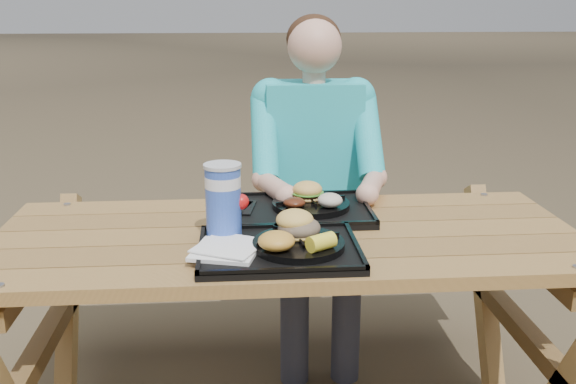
{
  "coord_description": "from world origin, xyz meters",
  "views": [
    {
      "loc": [
        -0.15,
        -1.86,
        1.43
      ],
      "look_at": [
        0.0,
        0.0,
        0.88
      ],
      "focal_mm": 40.0,
      "sensor_mm": 36.0,
      "label": 1
    }
  ],
  "objects": [
    {
      "name": "baked_beans",
      "position": [
        0.03,
        0.13,
        0.81
      ],
      "size": [
        0.07,
        0.07,
        0.03
      ],
      "primitive_type": "ellipsoid",
      "color": "#512110",
      "rests_on": "plate_far"
    },
    {
      "name": "condiment_mustard",
      "position": [
        0.02,
        -0.06,
        0.79
      ],
      "size": [
        0.05,
        0.05,
        0.03
      ],
      "primitive_type": "cylinder",
      "color": "gold",
      "rests_on": "tray_near"
    },
    {
      "name": "tray_near",
      "position": [
        -0.04,
        -0.18,
        0.76
      ],
      "size": [
        0.45,
        0.35,
        0.02
      ],
      "primitive_type": "cube",
      "color": "black",
      "rests_on": "picnic_table"
    },
    {
      "name": "potato_salad",
      "position": [
        0.15,
        0.12,
        0.81
      ],
      "size": [
        0.08,
        0.08,
        0.05
      ],
      "primitive_type": "ellipsoid",
      "color": "beige",
      "rests_on": "plate_far"
    },
    {
      "name": "cutlery_far",
      "position": [
        -0.11,
        0.19,
        0.77
      ],
      "size": [
        0.05,
        0.16,
        0.01
      ],
      "primitive_type": "cube",
      "rotation": [
        0.0,
        0.0,
        -0.16
      ],
      "color": "black",
      "rests_on": "tray_far"
    },
    {
      "name": "plate_far",
      "position": [
        0.09,
        0.18,
        0.78
      ],
      "size": [
        0.26,
        0.26,
        0.02
      ],
      "primitive_type": "cylinder",
      "color": "black",
      "rests_on": "tray_far"
    },
    {
      "name": "soda_cup",
      "position": [
        -0.19,
        -0.07,
        0.87
      ],
      "size": [
        0.1,
        0.1,
        0.21
      ],
      "primitive_type": "cylinder",
      "color": "#173EB2",
      "rests_on": "tray_near"
    },
    {
      "name": "plate_near",
      "position": [
        0.02,
        -0.18,
        0.78
      ],
      "size": [
        0.26,
        0.26,
        0.02
      ],
      "primitive_type": "cylinder",
      "color": "black",
      "rests_on": "tray_near"
    },
    {
      "name": "corn_cob",
      "position": [
        0.07,
        -0.25,
        0.81
      ],
      "size": [
        0.11,
        0.11,
        0.05
      ],
      "primitive_type": null,
      "rotation": [
        0.0,
        0.0,
        0.55
      ],
      "color": "yellow",
      "rests_on": "plate_near"
    },
    {
      "name": "mac_cheese",
      "position": [
        -0.05,
        -0.24,
        0.82
      ],
      "size": [
        0.1,
        0.1,
        0.05
      ],
      "primitive_type": "ellipsoid",
      "color": "gold",
      "rests_on": "plate_near"
    },
    {
      "name": "sandwich",
      "position": [
        0.02,
        -0.14,
        0.85
      ],
      "size": [
        0.11,
        0.11,
        0.12
      ],
      "primitive_type": null,
      "color": "#E6B651",
      "rests_on": "plate_near"
    },
    {
      "name": "diner",
      "position": [
        0.15,
        0.66,
        0.64
      ],
      "size": [
        0.48,
        0.84,
        1.28
      ],
      "primitive_type": null,
      "color": "#1CBDC9",
      "rests_on": "ground"
    },
    {
      "name": "tray_far",
      "position": [
        0.06,
        0.17,
        0.76
      ],
      "size": [
        0.45,
        0.35,
        0.02
      ],
      "primitive_type": "cube",
      "color": "black",
      "rests_on": "picnic_table"
    },
    {
      "name": "picnic_table",
      "position": [
        0.0,
        0.0,
        0.38
      ],
      "size": [
        1.8,
        1.49,
        0.75
      ],
      "primitive_type": null,
      "color": "#999999",
      "rests_on": "ground"
    },
    {
      "name": "napkin_stack",
      "position": [
        -0.19,
        -0.2,
        0.78
      ],
      "size": [
        0.21,
        0.21,
        0.02
      ],
      "primitive_type": "cube",
      "rotation": [
        0.0,
        0.0,
        -0.27
      ],
      "color": "white",
      "rests_on": "tray_near"
    },
    {
      "name": "condiment_bbq",
      "position": [
        -0.03,
        -0.06,
        0.78
      ],
      "size": [
        0.04,
        0.04,
        0.03
      ],
      "primitive_type": "cylinder",
      "color": "black",
      "rests_on": "tray_near"
    },
    {
      "name": "burger",
      "position": [
        0.08,
        0.22,
        0.84
      ],
      "size": [
        0.1,
        0.1,
        0.09
      ],
      "primitive_type": null,
      "color": "#E4AC50",
      "rests_on": "plate_far"
    }
  ]
}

